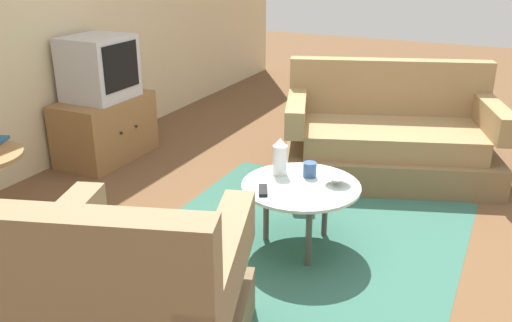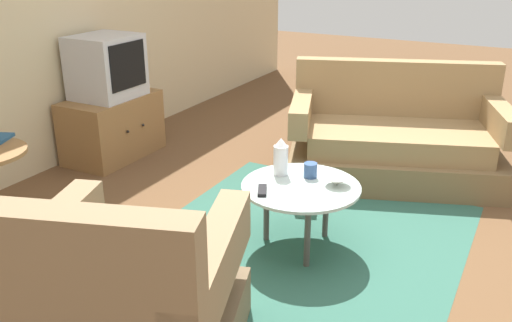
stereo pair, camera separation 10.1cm
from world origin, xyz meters
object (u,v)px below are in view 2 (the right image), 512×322
(mug, at_px, (311,170))
(couch, at_px, (395,142))
(tv_stand, at_px, (113,127))
(vase, at_px, (281,157))
(tv_remote_dark, at_px, (262,190))
(bowl, at_px, (337,181))
(television, at_px, (106,67))
(armchair, at_px, (124,312))
(coffee_table, at_px, (301,191))

(mug, bearing_deg, couch, -9.55)
(tv_stand, distance_m, mug, 2.12)
(vase, bearing_deg, tv_remote_dark, -176.11)
(tv_stand, bearing_deg, bowl, -104.44)
(television, xyz_separation_m, bowl, (-0.57, -2.23, -0.35))
(couch, relative_size, television, 3.49)
(television, bearing_deg, armchair, -137.49)
(armchair, height_order, coffee_table, armchair)
(vase, bearing_deg, mug, -74.48)
(armchair, relative_size, couch, 0.65)
(armchair, xyz_separation_m, vase, (1.41, -0.04, 0.21))
(coffee_table, xyz_separation_m, mug, (0.14, -0.00, 0.08))
(couch, bearing_deg, armchair, 61.37)
(armchair, distance_m, vase, 1.43)
(couch, bearing_deg, bowl, 69.28)
(mug, bearing_deg, coffee_table, 179.16)
(couch, height_order, coffee_table, couch)
(tv_stand, bearing_deg, television, 90.00)
(coffee_table, distance_m, bowl, 0.22)
(television, height_order, mug, television)
(armchair, relative_size, mug, 9.10)
(coffee_table, relative_size, tv_stand, 0.85)
(armchair, xyz_separation_m, mug, (1.46, -0.22, 0.14))
(vase, relative_size, tv_remote_dark, 1.57)
(bowl, distance_m, tv_remote_dark, 0.45)
(television, relative_size, tv_remote_dark, 3.44)
(coffee_table, relative_size, tv_remote_dark, 4.69)
(couch, relative_size, vase, 7.62)
(vase, bearing_deg, couch, -16.74)
(television, bearing_deg, bowl, -104.43)
(bowl, bearing_deg, mug, 77.71)
(couch, distance_m, bowl, 1.28)
(tv_stand, xyz_separation_m, television, (0.00, 0.00, 0.52))
(tv_stand, distance_m, television, 0.52)
(tv_stand, bearing_deg, mug, -104.63)
(television, distance_m, bowl, 2.33)
(tv_remote_dark, bearing_deg, tv_stand, -139.97)
(coffee_table, distance_m, television, 2.20)
(couch, height_order, tv_remote_dark, couch)
(tv_stand, height_order, bowl, tv_stand)
(tv_stand, relative_size, television, 1.60)
(coffee_table, relative_size, television, 1.36)
(couch, xyz_separation_m, tv_remote_dark, (-1.56, 0.37, 0.14))
(armchair, height_order, television, television)
(television, bearing_deg, tv_remote_dark, -114.62)
(tv_stand, bearing_deg, couch, -72.86)
(couch, relative_size, tv_remote_dark, 11.99)
(couch, height_order, vase, couch)
(television, xyz_separation_m, tv_remote_dark, (-0.87, -1.89, -0.37))
(television, bearing_deg, vase, -107.33)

